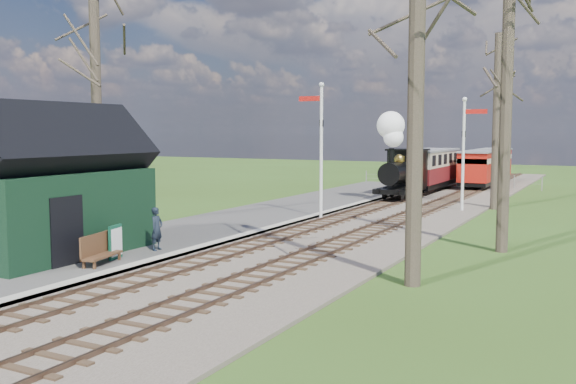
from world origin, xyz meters
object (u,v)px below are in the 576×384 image
at_px(semaphore_far, 465,145).
at_px(locomotive, 400,162).
at_px(red_carriage_b, 493,164).
at_px(bench, 99,250).
at_px(station_shed, 55,189).
at_px(sign_board, 116,242).
at_px(person, 157,229).
at_px(semaphore_near, 320,141).
at_px(red_carriage_a, 479,168).
at_px(coach, 428,167).

height_order(semaphore_far, locomotive, semaphore_far).
xyz_separation_m(red_carriage_b, bench, (-4.73, -36.90, -0.87)).
height_order(station_shed, red_carriage_b, station_shed).
xyz_separation_m(sign_board, person, (0.19, 1.71, 0.19)).
distance_m(semaphore_far, person, 17.34).
bearing_deg(semaphore_far, semaphore_near, -130.60).
relative_size(station_shed, red_carriage_b, 1.24).
distance_m(red_carriage_a, red_carriage_b, 5.50).
xyz_separation_m(sign_board, bench, (0.09, -0.81, -0.10)).
bearing_deg(locomotive, coach, 89.89).
bearing_deg(red_carriage_b, coach, -106.28).
bearing_deg(red_carriage_b, bench, -97.30).
relative_size(semaphore_near, person, 4.44).
height_order(locomotive, bench, locomotive).
bearing_deg(coach, person, -94.56).
bearing_deg(station_shed, red_carriage_b, 79.29).
bearing_deg(semaphore_near, semaphore_far, 49.40).
xyz_separation_m(semaphore_near, semaphore_far, (5.14, 6.00, -0.27)).
bearing_deg(semaphore_near, red_carriage_a, 79.92).
height_order(station_shed, semaphore_near, semaphore_near).
xyz_separation_m(station_shed, red_carriage_a, (6.90, 30.96, -0.78)).
xyz_separation_m(semaphore_far, locomotive, (-4.39, 3.49, -1.10)).
distance_m(semaphore_far, sign_board, 19.01).
distance_m(sign_board, person, 1.73).
bearing_deg(station_shed, locomotive, 78.72).
bearing_deg(sign_board, semaphore_near, 82.88).
xyz_separation_m(locomotive, red_carriage_a, (2.61, 9.47, -0.77)).
distance_m(sign_board, bench, 0.82).
xyz_separation_m(semaphore_near, person, (-1.26, -9.92, -2.72)).
height_order(red_carriage_b, person, red_carriage_b).
height_order(station_shed, red_carriage_a, station_shed).
height_order(semaphore_near, sign_board, semaphore_near).
relative_size(station_shed, locomotive, 1.28).
distance_m(semaphore_far, red_carriage_b, 18.64).
bearing_deg(locomotive, person, -95.94).
distance_m(red_carriage_b, person, 34.70).
bearing_deg(coach, locomotive, -90.11).
xyz_separation_m(red_carriage_a, person, (-4.63, -28.88, -0.59)).
bearing_deg(bench, coach, 85.65).
relative_size(locomotive, person, 3.52).
relative_size(semaphore_near, semaphore_far, 1.09).
relative_size(semaphore_near, sign_board, 6.04).
bearing_deg(coach, sign_board, -94.67).
bearing_deg(red_carriage_b, person, -97.67).
bearing_deg(semaphore_far, station_shed, -115.72).
bearing_deg(station_shed, coach, 81.14).
height_order(red_carriage_a, bench, red_carriage_a).
relative_size(locomotive, sign_board, 4.79).
bearing_deg(sign_board, coach, 85.33).
xyz_separation_m(semaphore_far, sign_board, (-6.60, -17.63, -2.64)).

